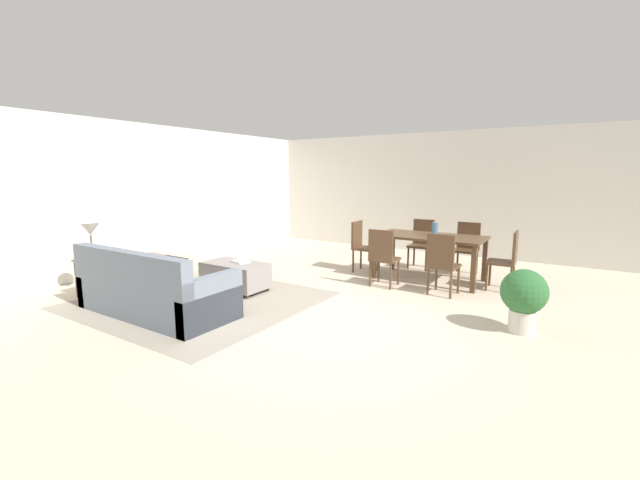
% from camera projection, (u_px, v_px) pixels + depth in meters
% --- Properties ---
extents(ground_plane, '(10.80, 10.80, 0.00)m').
position_uv_depth(ground_plane, '(334.00, 317.00, 5.08)').
color(ground_plane, beige).
extents(wall_back, '(9.00, 0.12, 2.70)m').
position_uv_depth(wall_back, '(450.00, 194.00, 9.02)').
color(wall_back, silver).
rests_on(wall_back, ground_plane).
extents(wall_left, '(0.12, 11.00, 2.70)m').
position_uv_depth(wall_left, '(144.00, 197.00, 7.69)').
color(wall_left, silver).
rests_on(wall_left, ground_plane).
extents(area_rug, '(3.00, 2.80, 0.01)m').
position_uv_depth(area_rug, '(200.00, 300.00, 5.76)').
color(area_rug, gray).
rests_on(area_rug, ground_plane).
extents(couch, '(2.15, 0.89, 0.86)m').
position_uv_depth(couch, '(153.00, 291.00, 5.16)').
color(couch, slate).
rests_on(couch, ground_plane).
extents(ottoman_table, '(1.00, 0.56, 0.43)m').
position_uv_depth(ottoman_table, '(235.00, 275.00, 6.22)').
color(ottoman_table, gray).
rests_on(ottoman_table, ground_plane).
extents(side_table, '(0.40, 0.40, 0.56)m').
position_uv_depth(side_table, '(93.00, 267.00, 5.88)').
color(side_table, brown).
rests_on(side_table, ground_plane).
extents(table_lamp, '(0.26, 0.26, 0.52)m').
position_uv_depth(table_lamp, '(90.00, 231.00, 5.80)').
color(table_lamp, brown).
rests_on(table_lamp, side_table).
extents(dining_table, '(1.75, 0.93, 0.76)m').
position_uv_depth(dining_table, '(429.00, 241.00, 6.79)').
color(dining_table, '#513823').
rests_on(dining_table, ground_plane).
extents(dining_chair_near_left, '(0.41, 0.41, 0.92)m').
position_uv_depth(dining_chair_near_left, '(383.00, 255.00, 6.38)').
color(dining_chair_near_left, '#513823').
rests_on(dining_chair_near_left, ground_plane).
extents(dining_chair_near_right, '(0.42, 0.42, 0.92)m').
position_uv_depth(dining_chair_near_right, '(442.00, 261.00, 5.91)').
color(dining_chair_near_right, '#513823').
rests_on(dining_chair_near_right, ground_plane).
extents(dining_chair_far_left, '(0.41, 0.41, 0.92)m').
position_uv_depth(dining_chair_far_left, '(422.00, 241.00, 7.73)').
color(dining_chair_far_left, '#513823').
rests_on(dining_chair_far_left, ground_plane).
extents(dining_chair_far_right, '(0.41, 0.41, 0.92)m').
position_uv_depth(dining_chair_far_right, '(467.00, 245.00, 7.26)').
color(dining_chair_far_right, '#513823').
rests_on(dining_chair_far_right, ground_plane).
extents(dining_chair_head_east, '(0.42, 0.42, 0.92)m').
position_uv_depth(dining_chair_head_east, '(507.00, 257.00, 6.18)').
color(dining_chair_head_east, '#513823').
rests_on(dining_chair_head_east, ground_plane).
extents(dining_chair_head_west, '(0.42, 0.42, 0.92)m').
position_uv_depth(dining_chair_head_west, '(362.00, 243.00, 7.46)').
color(dining_chair_head_west, '#513823').
rests_on(dining_chair_head_west, ground_plane).
extents(vase_centerpiece, '(0.10, 0.10, 0.22)m').
position_uv_depth(vase_centerpiece, '(435.00, 229.00, 6.72)').
color(vase_centerpiece, slate).
rests_on(vase_centerpiece, dining_table).
extents(book_on_ottoman, '(0.30, 0.25, 0.03)m').
position_uv_depth(book_on_ottoman, '(240.00, 262.00, 6.20)').
color(book_on_ottoman, silver).
rests_on(book_on_ottoman, ottoman_table).
extents(potted_plant, '(0.50, 0.50, 0.72)m').
position_uv_depth(potted_plant, '(524.00, 296.00, 4.53)').
color(potted_plant, beige).
rests_on(potted_plant, ground_plane).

